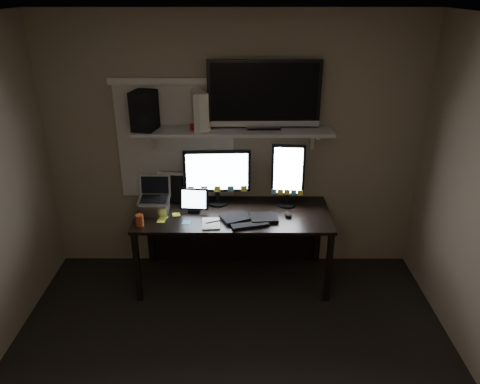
{
  "coord_description": "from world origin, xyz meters",
  "views": [
    {
      "loc": [
        0.07,
        -2.46,
        2.68
      ],
      "look_at": [
        0.06,
        1.25,
        1.02
      ],
      "focal_mm": 35.0,
      "sensor_mm": 36.0,
      "label": 1
    }
  ],
  "objects_px": {
    "tv": "(264,95)",
    "mouse": "(288,215)",
    "desk": "(234,224)",
    "cup": "(140,220)",
    "tablet": "(194,200)",
    "monitor_portrait": "(288,175)",
    "laptop": "(154,197)",
    "monitor_landscape": "(217,177)",
    "keyboard": "(250,218)",
    "game_console": "(200,110)",
    "speaker": "(144,111)"
  },
  "relations": [
    {
      "from": "desk",
      "to": "mouse",
      "type": "xyz_separation_m",
      "value": [
        0.5,
        -0.19,
        0.19
      ]
    },
    {
      "from": "game_console",
      "to": "tablet",
      "type": "bearing_deg",
      "value": -128.06
    },
    {
      "from": "monitor_portrait",
      "to": "keyboard",
      "type": "height_order",
      "value": "monitor_portrait"
    },
    {
      "from": "mouse",
      "to": "laptop",
      "type": "distance_m",
      "value": 1.24
    },
    {
      "from": "monitor_landscape",
      "to": "tablet",
      "type": "height_order",
      "value": "monitor_landscape"
    },
    {
      "from": "cup",
      "to": "tv",
      "type": "bearing_deg",
      "value": 24.29
    },
    {
      "from": "monitor_landscape",
      "to": "tv",
      "type": "distance_m",
      "value": 0.89
    },
    {
      "from": "monitor_landscape",
      "to": "game_console",
      "type": "relative_size",
      "value": 1.86
    },
    {
      "from": "mouse",
      "to": "cup",
      "type": "distance_m",
      "value": 1.33
    },
    {
      "from": "monitor_landscape",
      "to": "cup",
      "type": "height_order",
      "value": "monitor_landscape"
    },
    {
      "from": "desk",
      "to": "tv",
      "type": "relative_size",
      "value": 1.79
    },
    {
      "from": "monitor_landscape",
      "to": "laptop",
      "type": "bearing_deg",
      "value": -163.29
    },
    {
      "from": "desk",
      "to": "game_console",
      "type": "height_order",
      "value": "game_console"
    },
    {
      "from": "tablet",
      "to": "laptop",
      "type": "bearing_deg",
      "value": -171.02
    },
    {
      "from": "monitor_portrait",
      "to": "tv",
      "type": "height_order",
      "value": "tv"
    },
    {
      "from": "tv",
      "to": "mouse",
      "type": "bearing_deg",
      "value": -55.22
    },
    {
      "from": "desk",
      "to": "laptop",
      "type": "xyz_separation_m",
      "value": [
        -0.73,
        -0.11,
        0.34
      ]
    },
    {
      "from": "keyboard",
      "to": "speaker",
      "type": "xyz_separation_m",
      "value": [
        -0.93,
        0.31,
        0.91
      ]
    },
    {
      "from": "tablet",
      "to": "game_console",
      "type": "height_order",
      "value": "game_console"
    },
    {
      "from": "monitor_portrait",
      "to": "tv",
      "type": "xyz_separation_m",
      "value": [
        -0.24,
        0.07,
        0.74
      ]
    },
    {
      "from": "tablet",
      "to": "cup",
      "type": "height_order",
      "value": "tablet"
    },
    {
      "from": "desk",
      "to": "tv",
      "type": "distance_m",
      "value": 1.26
    },
    {
      "from": "desk",
      "to": "cup",
      "type": "distance_m",
      "value": 0.93
    },
    {
      "from": "monitor_portrait",
      "to": "keyboard",
      "type": "bearing_deg",
      "value": -134.49
    },
    {
      "from": "desk",
      "to": "tablet",
      "type": "xyz_separation_m",
      "value": [
        -0.36,
        -0.09,
        0.29
      ]
    },
    {
      "from": "monitor_landscape",
      "to": "tv",
      "type": "relative_size",
      "value": 0.63
    },
    {
      "from": "speaker",
      "to": "monitor_portrait",
      "type": "bearing_deg",
      "value": 12.25
    },
    {
      "from": "cup",
      "to": "keyboard",
      "type": "bearing_deg",
      "value": 6.96
    },
    {
      "from": "speaker",
      "to": "keyboard",
      "type": "bearing_deg",
      "value": -5.72
    },
    {
      "from": "keyboard",
      "to": "tablet",
      "type": "xyz_separation_m",
      "value": [
        -0.51,
        0.16,
        0.1
      ]
    },
    {
      "from": "tv",
      "to": "tablet",
      "type": "bearing_deg",
      "value": -162.83
    },
    {
      "from": "laptop",
      "to": "tv",
      "type": "bearing_deg",
      "value": 13.56
    },
    {
      "from": "tablet",
      "to": "laptop",
      "type": "relative_size",
      "value": 0.82
    },
    {
      "from": "desk",
      "to": "tv",
      "type": "height_order",
      "value": "tv"
    },
    {
      "from": "desk",
      "to": "tablet",
      "type": "distance_m",
      "value": 0.48
    },
    {
      "from": "monitor_portrait",
      "to": "tablet",
      "type": "relative_size",
      "value": 2.32
    },
    {
      "from": "monitor_landscape",
      "to": "keyboard",
      "type": "height_order",
      "value": "monitor_landscape"
    },
    {
      "from": "desk",
      "to": "monitor_portrait",
      "type": "distance_m",
      "value": 0.71
    },
    {
      "from": "mouse",
      "to": "keyboard",
      "type": "bearing_deg",
      "value": 172.45
    },
    {
      "from": "tv",
      "to": "game_console",
      "type": "relative_size",
      "value": 2.97
    },
    {
      "from": "desk",
      "to": "laptop",
      "type": "relative_size",
      "value": 5.54
    },
    {
      "from": "monitor_landscape",
      "to": "speaker",
      "type": "xyz_separation_m",
      "value": [
        -0.63,
        -0.04,
        0.65
      ]
    },
    {
      "from": "game_console",
      "to": "speaker",
      "type": "distance_m",
      "value": 0.49
    },
    {
      "from": "desk",
      "to": "game_console",
      "type": "distance_m",
      "value": 1.14
    },
    {
      "from": "mouse",
      "to": "speaker",
      "type": "height_order",
      "value": "speaker"
    },
    {
      "from": "monitor_landscape",
      "to": "mouse",
      "type": "xyz_separation_m",
      "value": [
        0.66,
        -0.28,
        -0.26
      ]
    },
    {
      "from": "mouse",
      "to": "tv",
      "type": "bearing_deg",
      "value": 108.74
    },
    {
      "from": "tablet",
      "to": "monitor_portrait",
      "type": "bearing_deg",
      "value": 14.45
    },
    {
      "from": "tablet",
      "to": "game_console",
      "type": "relative_size",
      "value": 0.79
    },
    {
      "from": "cup",
      "to": "tv",
      "type": "distance_m",
      "value": 1.56
    }
  ]
}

